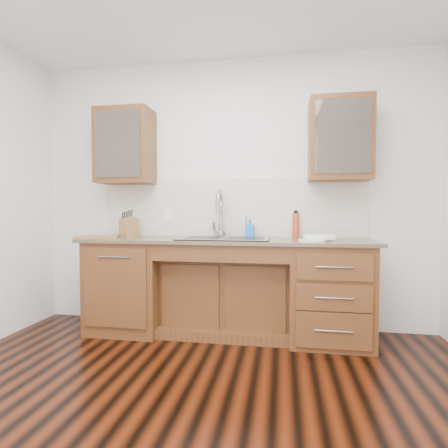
% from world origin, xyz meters
% --- Properties ---
extents(ground, '(4.00, 3.50, 0.10)m').
position_xyz_m(ground, '(0.00, 0.00, -0.05)').
color(ground, '#381205').
extents(wall_back, '(4.00, 0.10, 2.70)m').
position_xyz_m(wall_back, '(0.00, 1.80, 1.35)').
color(wall_back, white).
rests_on(wall_back, ground).
extents(base_cabinet_left, '(0.70, 0.62, 0.88)m').
position_xyz_m(base_cabinet_left, '(-0.95, 1.44, 0.44)').
color(base_cabinet_left, '#593014').
rests_on(base_cabinet_left, ground).
extents(base_cabinet_center, '(1.20, 0.44, 0.70)m').
position_xyz_m(base_cabinet_center, '(0.00, 1.53, 0.35)').
color(base_cabinet_center, '#593014').
rests_on(base_cabinet_center, ground).
extents(base_cabinet_right, '(0.70, 0.62, 0.88)m').
position_xyz_m(base_cabinet_right, '(0.95, 1.44, 0.44)').
color(base_cabinet_right, '#593014').
rests_on(base_cabinet_right, ground).
extents(countertop, '(2.70, 0.65, 0.03)m').
position_xyz_m(countertop, '(0.00, 1.43, 0.90)').
color(countertop, '#84705B').
rests_on(countertop, base_cabinet_left).
extents(backsplash, '(2.70, 0.02, 0.59)m').
position_xyz_m(backsplash, '(0.00, 1.74, 1.21)').
color(backsplash, beige).
rests_on(backsplash, wall_back).
extents(sink, '(0.84, 0.46, 0.19)m').
position_xyz_m(sink, '(0.00, 1.41, 0.83)').
color(sink, '#9E9EA5').
rests_on(sink, countertop).
extents(faucet, '(0.04, 0.04, 0.40)m').
position_xyz_m(faucet, '(-0.07, 1.64, 1.11)').
color(faucet, '#999993').
rests_on(faucet, countertop).
extents(filter_tap, '(0.02, 0.02, 0.24)m').
position_xyz_m(filter_tap, '(0.18, 1.65, 1.03)').
color(filter_tap, '#999993').
rests_on(filter_tap, countertop).
extents(upper_cabinet_left, '(0.55, 0.34, 0.75)m').
position_xyz_m(upper_cabinet_left, '(-1.05, 1.58, 1.83)').
color(upper_cabinet_left, '#593014').
rests_on(upper_cabinet_left, wall_back).
extents(upper_cabinet_right, '(0.55, 0.34, 0.75)m').
position_xyz_m(upper_cabinet_right, '(1.05, 1.58, 1.83)').
color(upper_cabinet_right, '#593014').
rests_on(upper_cabinet_right, wall_back).
extents(outlet_left, '(0.08, 0.01, 0.12)m').
position_xyz_m(outlet_left, '(-0.65, 1.73, 1.12)').
color(outlet_left, white).
rests_on(outlet_left, backsplash).
extents(outlet_right, '(0.08, 0.01, 0.12)m').
position_xyz_m(outlet_right, '(0.65, 1.73, 1.12)').
color(outlet_right, white).
rests_on(outlet_right, backsplash).
extents(soap_bottle, '(0.08, 0.08, 0.17)m').
position_xyz_m(soap_bottle, '(0.22, 1.65, 1.00)').
color(soap_bottle, blue).
rests_on(soap_bottle, countertop).
extents(water_bottle, '(0.08, 0.08, 0.24)m').
position_xyz_m(water_bottle, '(0.66, 1.68, 1.03)').
color(water_bottle, '#B7381F').
rests_on(water_bottle, countertop).
extents(plate, '(0.31, 0.31, 0.01)m').
position_xyz_m(plate, '(0.79, 1.31, 0.92)').
color(plate, white).
rests_on(plate, countertop).
extents(dish_towel, '(0.26, 0.20, 0.04)m').
position_xyz_m(dish_towel, '(0.85, 1.38, 0.94)').
color(dish_towel, white).
rests_on(dish_towel, plate).
extents(knife_block, '(0.16, 0.20, 0.19)m').
position_xyz_m(knife_block, '(-1.01, 1.56, 1.00)').
color(knife_block, brown).
rests_on(knife_block, countertop).
extents(cutting_board, '(0.48, 0.42, 0.02)m').
position_xyz_m(cutting_board, '(-1.26, 1.35, 0.92)').
color(cutting_board, brown).
rests_on(cutting_board, countertop).
extents(cup_left_a, '(0.14, 0.14, 0.09)m').
position_xyz_m(cup_left_a, '(-1.12, 1.58, 1.77)').
color(cup_left_a, white).
rests_on(cup_left_a, upper_cabinet_left).
extents(cup_left_b, '(0.10, 0.10, 0.08)m').
position_xyz_m(cup_left_b, '(-1.00, 1.58, 1.77)').
color(cup_left_b, white).
rests_on(cup_left_b, upper_cabinet_left).
extents(cup_right_a, '(0.11, 0.11, 0.09)m').
position_xyz_m(cup_right_a, '(0.92, 1.58, 1.77)').
color(cup_right_a, white).
rests_on(cup_right_a, upper_cabinet_right).
extents(cup_right_b, '(0.13, 0.13, 0.10)m').
position_xyz_m(cup_right_b, '(1.13, 1.58, 1.77)').
color(cup_right_b, white).
rests_on(cup_right_b, upper_cabinet_right).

